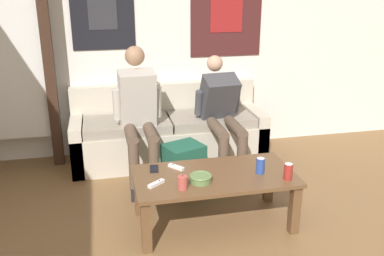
% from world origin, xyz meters
% --- Properties ---
extents(wall_back, '(10.00, 0.07, 2.55)m').
position_xyz_m(wall_back, '(0.00, 2.94, 1.28)').
color(wall_back, white).
rests_on(wall_back, ground_plane).
extents(couch, '(2.00, 0.68, 0.78)m').
position_xyz_m(couch, '(-0.17, 2.60, 0.28)').
color(couch, beige).
rests_on(couch, ground_plane).
extents(coffee_table, '(1.23, 0.63, 0.43)m').
position_xyz_m(coffee_table, '(-0.04, 1.24, 0.36)').
color(coffee_table, brown).
rests_on(coffee_table, ground_plane).
extents(person_seated_adult, '(0.47, 0.80, 1.25)m').
position_xyz_m(person_seated_adult, '(-0.51, 2.24, 0.67)').
color(person_seated_adult, brown).
rests_on(person_seated_adult, ground_plane).
extents(person_seated_teen, '(0.47, 0.96, 1.11)m').
position_xyz_m(person_seated_teen, '(0.31, 2.26, 0.60)').
color(person_seated_teen, brown).
rests_on(person_seated_teen, ground_plane).
extents(backpack, '(0.41, 0.40, 0.42)m').
position_xyz_m(backpack, '(-0.14, 1.88, 0.20)').
color(backpack, '#1E5642').
rests_on(backpack, ground_plane).
extents(ceramic_bowl, '(0.17, 0.17, 0.06)m').
position_xyz_m(ceramic_bowl, '(-0.17, 1.14, 0.46)').
color(ceramic_bowl, '#607F47').
rests_on(ceramic_bowl, coffee_table).
extents(pillar_candle, '(0.07, 0.07, 0.11)m').
position_xyz_m(pillar_candle, '(-0.32, 1.06, 0.48)').
color(pillar_candle, '#B24C42').
rests_on(pillar_candle, coffee_table).
extents(drink_can_blue, '(0.07, 0.07, 0.12)m').
position_xyz_m(drink_can_blue, '(0.32, 1.19, 0.49)').
color(drink_can_blue, '#28479E').
rests_on(drink_can_blue, coffee_table).
extents(drink_can_red, '(0.07, 0.07, 0.12)m').
position_xyz_m(drink_can_red, '(0.48, 1.05, 0.49)').
color(drink_can_red, maroon).
rests_on(drink_can_red, coffee_table).
extents(game_controller_near_left, '(0.14, 0.11, 0.03)m').
position_xyz_m(game_controller_near_left, '(-0.50, 1.16, 0.44)').
color(game_controller_near_left, white).
rests_on(game_controller_near_left, coffee_table).
extents(game_controller_near_right, '(0.12, 0.13, 0.03)m').
position_xyz_m(game_controller_near_right, '(-0.30, 1.41, 0.44)').
color(game_controller_near_right, white).
rests_on(game_controller_near_right, coffee_table).
extents(cell_phone, '(0.08, 0.14, 0.01)m').
position_xyz_m(cell_phone, '(-0.48, 1.43, 0.43)').
color(cell_phone, black).
rests_on(cell_phone, coffee_table).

